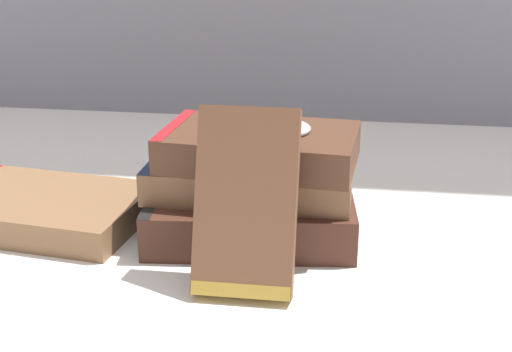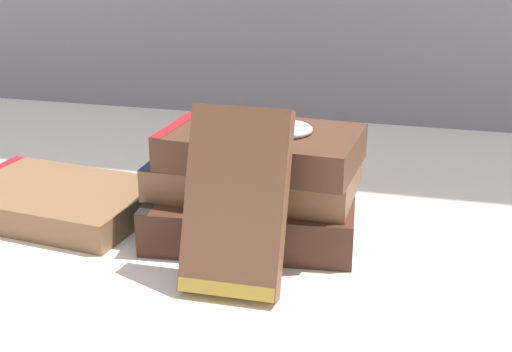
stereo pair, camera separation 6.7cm
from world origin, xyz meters
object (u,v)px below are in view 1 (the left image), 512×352
Objects in this scene: book_side_left at (39,208)px; book_flat_top at (254,147)px; book_flat_middle at (247,175)px; book_leaning_front at (246,208)px; pocket_watch at (285,128)px; book_flat_bottom at (246,216)px.

book_flat_top is at bearing 8.33° from book_side_left.
book_leaning_front is at bearing -80.51° from book_flat_middle.
book_flat_middle is 0.23m from book_side_left.
book_side_left is 4.12× the size of pocket_watch.
book_side_left is at bearing 156.71° from book_leaning_front.
pocket_watch is at bearing -11.71° from book_flat_middle.
book_flat_middle is at bearing 139.41° from book_flat_top.
pocket_watch reaches higher than book_side_left.
book_side_left is at bearing -175.67° from book_flat_middle.
book_flat_top is (0.01, -0.01, 0.03)m from book_flat_middle.
book_flat_bottom is 0.04m from book_flat_middle.
book_side_left is at bearing -174.56° from book_flat_top.
pocket_watch is (0.02, 0.11, 0.04)m from book_leaning_front.
pocket_watch is at bearing 78.73° from book_leaning_front.
book_side_left is 1.42× the size of book_leaning_front.
book_leaning_front reaches higher than book_flat_top.
pocket_watch reaches higher than book_flat_bottom.
book_leaning_front is 0.12m from pocket_watch.
book_leaning_front is (0.24, -0.10, 0.06)m from book_side_left.
book_leaning_front reaches higher than book_side_left.
book_flat_top is 0.04m from pocket_watch.
book_leaning_front is at bearing -86.38° from book_flat_bottom.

